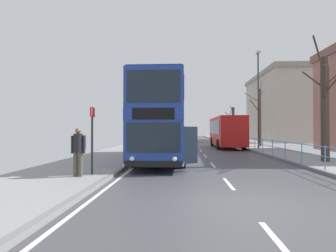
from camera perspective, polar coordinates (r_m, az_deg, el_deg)
The scene contains 11 objects.
ground at distance 6.86m, azimuth 10.49°, elevation -16.01°, with size 15.80×140.00×0.20m.
double_decker_bus_main at distance 15.80m, azimuth -1.13°, elevation 1.13°, with size 3.20×10.39×4.54m.
background_bus_far_lane at distance 27.99m, azimuth 12.40°, elevation -1.09°, with size 2.63×9.33×3.10m.
pedestrian_railing_far_kerb at distance 19.14m, azimuth 21.56°, elevation -3.75°, with size 0.05×30.73×1.03m.
pedestrian_with_backpack at distance 10.23m, azimuth -18.67°, elevation -4.47°, with size 0.55×0.54×1.77m.
bus_stop_sign_near at distance 10.64m, azimuth -15.99°, elevation -1.35°, with size 0.08×0.44×2.58m.
street_lamp_far_side at distance 26.07m, azimuth 18.83°, elevation 6.73°, with size 0.28×0.60×8.95m.
bare_tree_far_00 at distance 40.45m, azimuth 13.83°, elevation 0.52°, with size 2.64×2.15×5.15m.
bare_tree_far_01 at distance 29.26m, azimuth 19.06°, elevation 2.02°, with size 2.14×1.88×6.99m.
bare_tree_far_02 at distance 16.56m, azimuth 30.71°, elevation 3.83°, with size 2.48×3.04×6.61m.
background_building_00 at distance 48.03m, azimuth 24.73°, elevation 3.67°, with size 10.66×16.90×11.02m.
Camera 1 is at (-1.55, -6.57, 1.84)m, focal length 28.35 mm.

